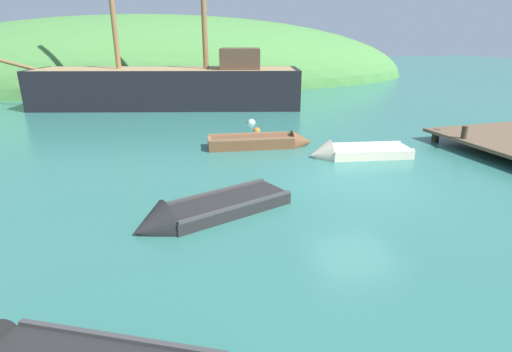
# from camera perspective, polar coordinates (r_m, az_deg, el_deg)

# --- Properties ---
(ground_plane) EXTENTS (120.00, 120.00, 0.00)m
(ground_plane) POSITION_cam_1_polar(r_m,az_deg,el_deg) (11.91, 14.35, -0.87)
(ground_plane) COLOR #2D6B60
(shore_hill) EXTENTS (48.45, 21.31, 11.34)m
(shore_hill) POSITION_cam_1_polar(r_m,az_deg,el_deg) (38.91, -13.20, 12.98)
(shore_hill) COLOR #477F3D
(shore_hill) RESTS_ON ground
(sailing_ship) EXTENTS (17.47, 7.55, 12.40)m
(sailing_ship) POSITION_cam_1_polar(r_m,az_deg,el_deg) (24.34, -11.96, 11.53)
(sailing_ship) COLOR black
(sailing_ship) RESTS_ON ground
(rowboat_far) EXTENTS (3.61, 1.72, 1.08)m
(rowboat_far) POSITION_cam_1_polar(r_m,az_deg,el_deg) (14.33, 13.37, 3.04)
(rowboat_far) COLOR beige
(rowboat_far) RESTS_ON ground
(rowboat_center) EXTENTS (3.98, 2.32, 1.11)m
(rowboat_center) POSITION_cam_1_polar(r_m,az_deg,el_deg) (9.40, -7.89, -5.41)
(rowboat_center) COLOR black
(rowboat_center) RESTS_ON ground
(rowboat_outer_left) EXTENTS (4.00, 1.49, 0.91)m
(rowboat_outer_left) POSITION_cam_1_polar(r_m,az_deg,el_deg) (15.17, 1.22, 4.64)
(rowboat_outer_left) COLOR brown
(rowboat_outer_left) RESTS_ON ground
(buoy_orange) EXTENTS (0.30, 0.30, 0.30)m
(buoy_orange) POSITION_cam_1_polar(r_m,az_deg,el_deg) (17.80, 0.11, 6.40)
(buoy_orange) COLOR orange
(buoy_orange) RESTS_ON ground
(buoy_white) EXTENTS (0.38, 0.38, 0.38)m
(buoy_white) POSITION_cam_1_polar(r_m,az_deg,el_deg) (19.46, -0.64, 7.51)
(buoy_white) COLOR white
(buoy_white) RESTS_ON ground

